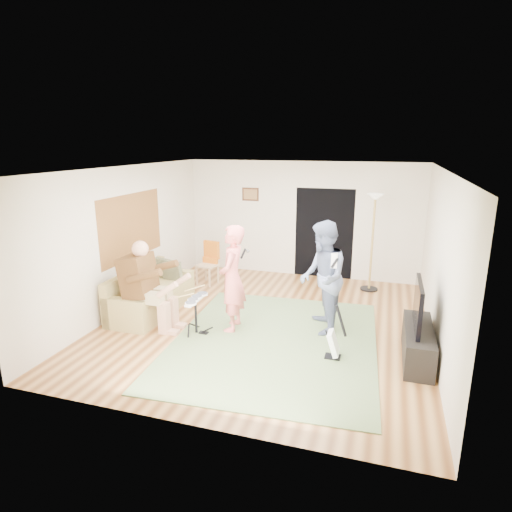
{
  "coord_description": "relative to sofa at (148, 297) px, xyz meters",
  "views": [
    {
      "loc": [
        1.92,
        -6.79,
        3.13
      ],
      "look_at": [
        -0.28,
        0.3,
        1.13
      ],
      "focal_mm": 30.0,
      "sensor_mm": 36.0,
      "label": 1
    }
  ],
  "objects": [
    {
      "name": "torchiere_lamp",
      "position": [
        3.96,
        2.47,
        1.16
      ],
      "size": [
        0.37,
        0.37,
        2.09
      ],
      "color": "black",
      "rests_on": "floor"
    },
    {
      "name": "picture_frame",
      "position": [
        1.04,
        3.1,
        1.63
      ],
      "size": [
        0.42,
        0.03,
        0.32
      ],
      "primitive_type": "cube",
      "color": "#3F2314",
      "rests_on": "walls"
    },
    {
      "name": "drummer",
      "position": [
        0.44,
        -0.65,
        0.33
      ],
      "size": [
        1.0,
        0.56,
        1.53
      ],
      "color": "#563518",
      "rests_on": "sofa"
    },
    {
      "name": "floor",
      "position": [
        2.29,
        0.11,
        -0.27
      ],
      "size": [
        6.0,
        6.0,
        0.0
      ],
      "primitive_type": "plane",
      "color": "brown",
      "rests_on": "ground"
    },
    {
      "name": "window_blinds",
      "position": [
        -0.46,
        0.31,
        1.28
      ],
      "size": [
        0.0,
        2.05,
        2.05
      ],
      "primitive_type": "plane",
      "rotation": [
        1.57,
        0.0,
        1.57
      ],
      "color": "#99622F",
      "rests_on": "walls"
    },
    {
      "name": "guitarist",
      "position": [
        3.27,
        0.09,
        0.68
      ],
      "size": [
        0.94,
        1.08,
        1.89
      ],
      "primitive_type": "imported",
      "rotation": [
        0.0,
        0.0,
        -1.29
      ],
      "color": "slate",
      "rests_on": "floor"
    },
    {
      "name": "guitar_held",
      "position": [
        3.47,
        0.09,
        1.02
      ],
      "size": [
        0.14,
        0.6,
        0.26
      ],
      "primitive_type": null,
      "rotation": [
        0.0,
        0.0,
        -0.04
      ],
      "color": "white",
      "rests_on": "guitarist"
    },
    {
      "name": "microphone",
      "position": [
        2.02,
        -0.3,
        1.09
      ],
      "size": [
        0.06,
        0.06,
        0.24
      ],
      "primitive_type": null,
      "color": "black",
      "rests_on": "singer"
    },
    {
      "name": "television",
      "position": [
        4.74,
        -0.5,
        0.58
      ],
      "size": [
        0.06,
        1.0,
        0.68
      ],
      "primitive_type": "cube",
      "color": "black",
      "rests_on": "tv_cabinet"
    },
    {
      "name": "doorway",
      "position": [
        2.84,
        3.1,
        0.78
      ],
      "size": [
        2.1,
        0.0,
        2.1
      ],
      "primitive_type": "plane",
      "rotation": [
        1.57,
        0.0,
        0.0
      ],
      "color": "black",
      "rests_on": "walls"
    },
    {
      "name": "dining_chair",
      "position": [
        0.43,
        1.84,
        0.07
      ],
      "size": [
        0.48,
        0.5,
        0.96
      ],
      "rotation": [
        0.0,
        0.0,
        -0.2
      ],
      "color": "tan",
      "rests_on": "floor"
    },
    {
      "name": "singer",
      "position": [
        1.82,
        -0.3,
        0.64
      ],
      "size": [
        0.51,
        0.71,
        1.82
      ],
      "primitive_type": "imported",
      "rotation": [
        0.0,
        0.0,
        -1.46
      ],
      "color": "#E86865",
      "rests_on": "floor"
    },
    {
      "name": "ceiling",
      "position": [
        2.29,
        0.11,
        2.43
      ],
      "size": [
        6.0,
        6.0,
        0.0
      ],
      "primitive_type": "plane",
      "rotation": [
        3.14,
        0.0,
        0.0
      ],
      "color": "white",
      "rests_on": "walls"
    },
    {
      "name": "sofa",
      "position": [
        0.0,
        0.0,
        0.0
      ],
      "size": [
        0.82,
        1.99,
        0.81
      ],
      "color": "#A28E51",
      "rests_on": "floor"
    },
    {
      "name": "walls",
      "position": [
        2.29,
        0.11,
        1.08
      ],
      "size": [
        5.5,
        6.0,
        2.7
      ],
      "primitive_type": null,
      "color": "beige",
      "rests_on": "floor"
    },
    {
      "name": "area_rug",
      "position": [
        2.63,
        -0.57,
        -0.26
      ],
      "size": [
        3.42,
        4.1,
        0.02
      ],
      "primitive_type": "cube",
      "rotation": [
        0.0,
        0.0,
        0.06
      ],
      "color": "#5A7245",
      "rests_on": "floor"
    },
    {
      "name": "guitar_spare",
      "position": [
        3.61,
        -0.84,
        -0.02
      ],
      "size": [
        0.31,
        0.27,
        0.85
      ],
      "color": "black",
      "rests_on": "floor"
    },
    {
      "name": "tv_cabinet",
      "position": [
        4.79,
        -0.5,
        -0.02
      ],
      "size": [
        0.4,
        1.4,
        0.5
      ],
      "primitive_type": "cube",
      "color": "black",
      "rests_on": "floor"
    },
    {
      "name": "drum_kit",
      "position": [
        1.29,
        -0.65,
        0.02
      ],
      "size": [
        0.36,
        0.64,
        0.65
      ],
      "color": "black",
      "rests_on": "floor"
    }
  ]
}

